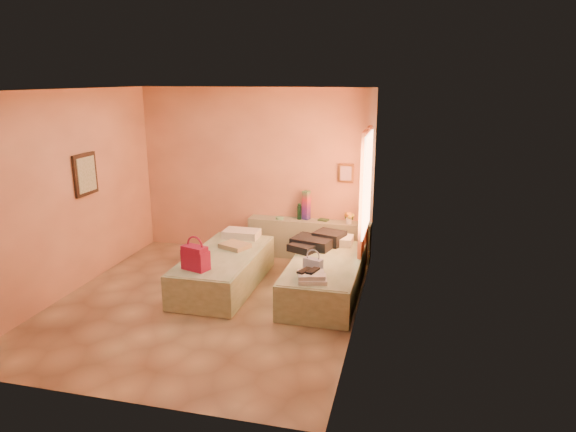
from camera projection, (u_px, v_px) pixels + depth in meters
The scene contains 16 objects.
ground at pixel (207, 302), 6.94m from camera, with size 4.50×4.50×0.00m, color tan.
room_walls at pixel (232, 166), 6.96m from camera, with size 4.02×4.51×2.81m.
headboard_ledge at pixel (309, 239), 8.60m from camera, with size 2.05×0.30×0.65m, color gray.
bed_left at pixel (224, 270), 7.43m from camera, with size 0.90×2.00×0.50m, color #B0C49E.
bed_right at pixel (325, 278), 7.12m from camera, with size 0.90×2.00×0.50m, color #B0C49E.
water_bottle at pixel (299, 212), 8.55m from camera, with size 0.07×0.07×0.26m, color #163C27.
rainbow_box at pixel (306, 205), 8.53m from camera, with size 0.11×0.11×0.48m, color #9B133C.
small_dish at pixel (280, 218), 8.60m from camera, with size 0.13×0.13×0.03m, color #549B78.
green_book at pixel (323, 220), 8.50m from camera, with size 0.16×0.12×0.03m, color #294C2B.
flower_vase at pixel (349, 217), 8.30m from camera, with size 0.17×0.17×0.23m, color white.
magenta_handbag at pixel (196, 258), 6.72m from camera, with size 0.35×0.20×0.33m, color #9B133C.
khaki_garment at pixel (235, 246), 7.60m from camera, with size 0.39×0.31×0.07m, color tan.
clothes_pile at pixel (317, 241), 7.61m from camera, with size 0.63×0.63×0.19m, color black.
blue_handbag at pixel (313, 265), 6.70m from camera, with size 0.25×0.11×0.16m, color #3C5192.
towel_stack at pixel (312, 277), 6.35m from camera, with size 0.35×0.30×0.10m, color white.
sandal_pair at pixel (309, 271), 6.39m from camera, with size 0.17×0.23×0.02m, color black.
Camera 1 is at (2.58, -5.95, 2.94)m, focal length 32.00 mm.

